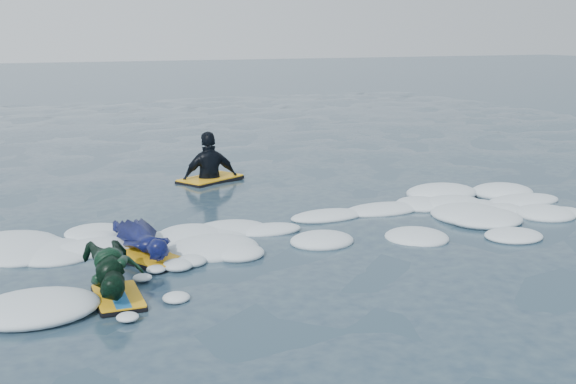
% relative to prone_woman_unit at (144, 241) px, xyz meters
% --- Properties ---
extents(ground, '(120.00, 120.00, 0.00)m').
position_rel_prone_woman_unit_xyz_m(ground, '(1.17, -1.00, -0.19)').
color(ground, '#1D3346').
rests_on(ground, ground).
extents(foam_band, '(12.00, 3.10, 0.30)m').
position_rel_prone_woman_unit_xyz_m(foam_band, '(1.17, 0.04, -0.19)').
color(foam_band, silver).
rests_on(foam_band, ground).
extents(prone_woman_unit, '(0.92, 1.55, 0.37)m').
position_rel_prone_woman_unit_xyz_m(prone_woman_unit, '(0.00, 0.00, 0.00)').
color(prone_woman_unit, black).
rests_on(prone_woman_unit, ground).
extents(prone_child_unit, '(0.77, 1.32, 0.49)m').
position_rel_prone_woman_unit_xyz_m(prone_child_unit, '(-0.58, -1.19, 0.06)').
color(prone_child_unit, black).
rests_on(prone_child_unit, ground).
extents(waiting_rider_unit, '(1.34, 1.12, 1.77)m').
position_rel_prone_woman_unit_xyz_m(waiting_rider_unit, '(2.07, 3.89, -0.16)').
color(waiting_rider_unit, black).
rests_on(waiting_rider_unit, ground).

